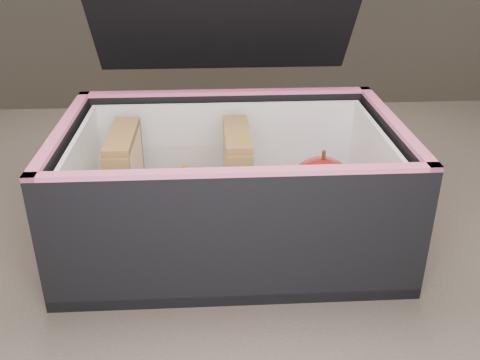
{
  "coord_description": "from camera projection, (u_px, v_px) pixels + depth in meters",
  "views": [
    {
      "loc": [
        -0.02,
        -0.53,
        1.06
      ],
      "look_at": [
        0.01,
        -0.04,
        0.81
      ],
      "focal_mm": 40.0,
      "sensor_mm": 36.0,
      "label": 1
    }
  ],
  "objects": [
    {
      "name": "lunch_bag",
      "position": [
        231.0,
        175.0,
        0.55
      ],
      "size": [
        0.33,
        0.35,
        0.3
      ],
      "color": "black",
      "rests_on": "kitchen_table"
    },
    {
      "name": "red_apple",
      "position": [
        321.0,
        186.0,
        0.57
      ],
      "size": [
        0.08,
        0.08,
        0.07
      ],
      "rotation": [
        0.0,
        0.0,
        -0.27
      ],
      "color": "maroon",
      "rests_on": "paper_napkin"
    },
    {
      "name": "kitchen_table",
      "position": [
        232.0,
        280.0,
        0.66
      ],
      "size": [
        1.2,
        0.8,
        0.75
      ],
      "color": "brown",
      "rests_on": "ground"
    },
    {
      "name": "carrot_sticks",
      "position": [
        188.0,
        199.0,
        0.58
      ],
      "size": [
        0.05,
        0.13,
        0.03
      ],
      "color": "#DB4501",
      "rests_on": "plastic_tub"
    },
    {
      "name": "sandwich_right",
      "position": [
        237.0,
        176.0,
        0.55
      ],
      "size": [
        0.03,
        0.09,
        0.1
      ],
      "color": "beige",
      "rests_on": "plastic_tub"
    },
    {
      "name": "plastic_tub",
      "position": [
        183.0,
        195.0,
        0.56
      ],
      "size": [
        0.16,
        0.11,
        0.06
      ],
      "primitive_type": null,
      "color": "white",
      "rests_on": "lunch_bag"
    },
    {
      "name": "paper_napkin",
      "position": [
        315.0,
        214.0,
        0.58
      ],
      "size": [
        0.09,
        0.1,
        0.01
      ],
      "primitive_type": "cube",
      "rotation": [
        0.0,
        0.0,
        0.4
      ],
      "color": "white",
      "rests_on": "lunch_bag"
    },
    {
      "name": "sandwich_left",
      "position": [
        126.0,
        179.0,
        0.55
      ],
      "size": [
        0.03,
        0.09,
        0.1
      ],
      "color": "beige",
      "rests_on": "plastic_tub"
    }
  ]
}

